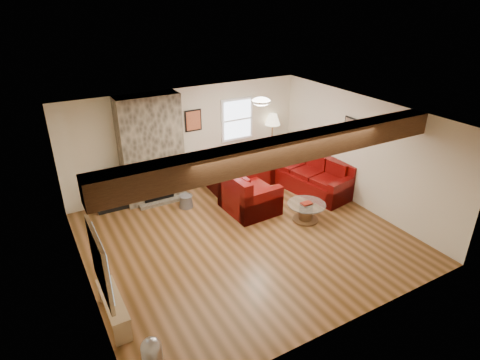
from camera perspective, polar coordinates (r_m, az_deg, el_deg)
The scene contains 18 objects.
room at distance 7.56m, azimuth 0.70°, elevation -0.21°, with size 8.00×8.00×8.00m.
oak_beam at distance 6.18m, azimuth 6.62°, elevation 4.31°, with size 6.00×0.36×0.38m, color #351E0F.
chimney_breast at distance 9.33m, azimuth -12.46°, elevation 4.07°, with size 1.40×0.67×2.50m.
back_window at distance 10.28m, azimuth -0.41°, elevation 8.62°, with size 0.90×0.08×1.10m, color white, non-canonical shape.
hatch_window at distance 5.37m, azimuth -19.27°, elevation -11.09°, with size 0.08×1.00×0.90m, color #A78458, non-canonical shape.
ceiling_dome at distance 8.32m, azimuth 3.02°, elevation 10.91°, with size 0.40×0.40×0.18m, color #EFE0CB, non-canonical shape.
artwork_back at distance 9.73m, azimuth -6.65°, elevation 8.40°, with size 0.42×0.06×0.52m, color black, non-canonical shape.
artwork_right at distance 9.33m, azimuth 15.79°, elevation 7.17°, with size 0.06×0.55×0.42m, color black, non-canonical shape.
sofa_three at distance 10.03m, azimuth 9.83°, elevation 0.91°, with size 2.20×0.92×0.85m, color #440604, non-canonical shape.
loveseat at distance 10.17m, azimuth -0.14°, elevation 1.77°, with size 1.66×0.96×0.88m, color #440604, non-canonical shape.
armchair_red at distance 8.92m, azimuth 1.39°, elevation -1.61°, with size 1.16×1.01×0.94m, color #440604, non-canonical shape.
coffee_table at distance 8.75m, azimuth 9.35°, elevation -4.52°, with size 0.82×0.82×0.43m.
tv_cabinet at distance 9.56m, azimuth -17.10°, elevation -2.39°, with size 0.96×0.38×0.48m, color black.
television at distance 9.37m, azimuth -17.44°, elevation 0.04°, with size 0.73×0.10×0.42m, color black.
floor_lamp at distance 10.70m, azimuth 4.65°, elevation 8.15°, with size 0.41×0.41×1.59m.
pine_bench at distance 6.56m, azimuth -17.50°, elevation -17.14°, with size 0.26×1.10×0.41m, color #A78458, non-canonical shape.
pedal_bin at distance 5.61m, azimuth -12.32°, elevation -23.60°, with size 0.26×0.26×0.66m, color #A5A5AA, non-canonical shape.
coal_bucket at distance 9.26m, azimuth -7.69°, elevation -2.98°, with size 0.32×0.32×0.30m, color slate, non-canonical shape.
Camera 1 is at (-3.45, -5.88, 4.52)m, focal length 30.00 mm.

